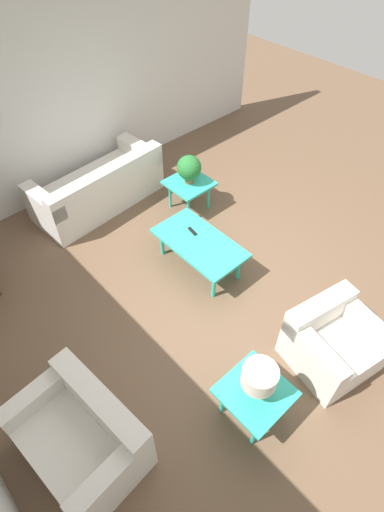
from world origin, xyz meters
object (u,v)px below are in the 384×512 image
Objects in this scene: coffee_table at (199,244)px; side_table_lamp at (255,394)px; table_lamp at (259,378)px; sofa at (99,189)px; side_table_plant at (189,185)px; potted_plant at (189,168)px; loveseat at (82,436)px; armchair at (331,342)px.

coffee_table is 2.00m from side_table_lamp.
sofa is at bearing -10.91° from table_lamp.
side_table_plant is at bearing -35.89° from coffee_table.
potted_plant reaches higher than side_table_lamp.
potted_plant is 3.18m from table_lamp.
loveseat reaches higher than side_table_lamp.
armchair is 2.92m from side_table_plant.
side_table_lamp is (-3.67, 0.71, 0.11)m from sofa.
side_table_plant is at bearing -31.12° from side_table_lamp.
sofa is 3.35× the size of side_table_lamp.
sofa is 3.82m from armchair.
armchair is at bearing -176.78° from coffee_table.
side_table_lamp is at bearing 54.49° from loveseat.
loveseat is (0.93, 2.41, -0.01)m from armchair.
table_lamp is at bearing 54.49° from loveseat.
table_lamp is (-1.76, 0.95, 0.33)m from coffee_table.
sofa is 3.74m from side_table_lamp.
side_table_plant is (0.97, -0.70, 0.01)m from coffee_table.
armchair is 1.90m from coffee_table.
potted_plant is at bearing -123.69° from side_table_plant.
side_table_plant is at bearing 56.31° from potted_plant.
sofa reaches higher than side_table_lamp.
coffee_table is 2.00× the size of side_table_lamp.
armchair is 2.95m from potted_plant.
table_lamp is (-3.67, 0.71, 0.43)m from sofa.
table_lamp reaches higher than armchair.
sofa is 2.09× the size of armchair.
potted_plant is (-0.95, -0.94, 0.41)m from sofa.
armchair reaches higher than side_table_lamp.
table_lamp is at bearing 153.43° from side_table_lamp.
table_lamp reaches higher than loveseat.
sofa is 1.93m from coffee_table.
coffee_table is at bearing 107.57° from loveseat.
table_lamp is (-2.72, 1.64, 0.32)m from side_table_plant.
table_lamp is (-0.79, -1.35, 0.44)m from loveseat.
sofa is at bearing 44.61° from potted_plant.
table_lamp is at bearing 148.88° from side_table_plant.
coffee_table is 1.23m from potted_plant.
armchair is 2.26× the size of potted_plant.
side_table_lamp is (0.13, 1.05, 0.11)m from armchair.
loveseat is 1.02× the size of coffee_table.
sofa reaches higher than armchair.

